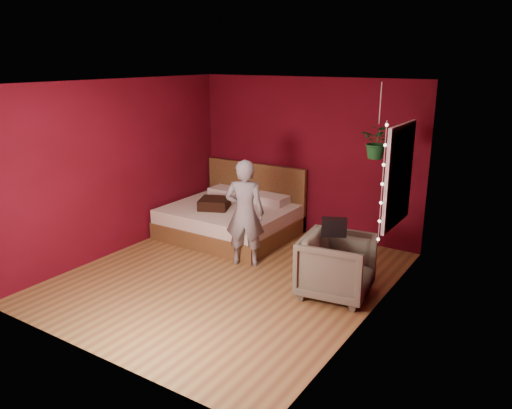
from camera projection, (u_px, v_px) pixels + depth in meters
The scene contains 10 objects.
floor at pixel (228, 277), 6.85m from camera, with size 4.50×4.50×0.00m, color olive.
room_walls at pixel (226, 156), 6.37m from camera, with size 4.04×4.54×2.62m.
window at pixel (399, 176), 6.12m from camera, with size 0.05×0.97×1.27m.
fairy_lights at pixel (382, 184), 5.71m from camera, with size 0.04×0.04×1.45m.
bed at pixel (232, 218), 8.42m from camera, with size 2.00×1.70×1.10m.
person at pixel (245, 213), 7.06m from camera, with size 0.57×0.37×1.55m, color gray.
armchair at pixel (337, 266), 6.22m from camera, with size 0.84×0.86×0.78m, color #615F4C.
handbag at pixel (334, 227), 6.12m from camera, with size 0.31×0.15×0.22m, color black.
throw_pillow at pixel (214, 203), 8.20m from camera, with size 0.47×0.47×0.17m, color black.
hanging_plant at pixel (378, 142), 6.41m from camera, with size 0.45×0.41×0.97m.
Camera 1 is at (3.73, -5.07, 2.90)m, focal length 35.00 mm.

